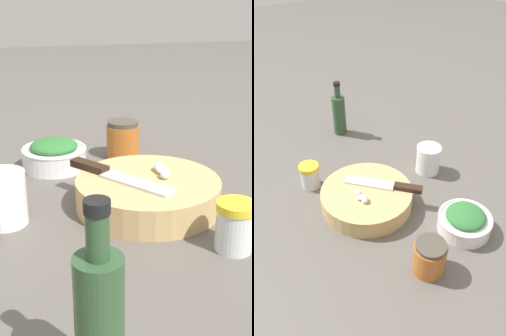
% 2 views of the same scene
% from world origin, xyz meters
% --- Properties ---
extents(ground_plane, '(5.00, 5.00, 0.00)m').
position_xyz_m(ground_plane, '(0.00, 0.00, 0.00)').
color(ground_plane, '#56514C').
extents(cutting_board, '(0.25, 0.25, 0.05)m').
position_xyz_m(cutting_board, '(0.06, -0.11, 0.03)').
color(cutting_board, tan).
rests_on(cutting_board, ground_plane).
extents(chef_knife, '(0.19, 0.15, 0.01)m').
position_xyz_m(chef_knife, '(0.08, -0.05, 0.06)').
color(chef_knife, black).
rests_on(chef_knife, cutting_board).
extents(garlic_cloves, '(0.06, 0.03, 0.02)m').
position_xyz_m(garlic_cloves, '(0.08, -0.14, 0.06)').
color(garlic_cloves, '#F0E9CE').
rests_on(garlic_cloves, cutting_board).
extents(herb_bowl, '(0.14, 0.14, 0.06)m').
position_xyz_m(herb_bowl, '(0.28, 0.03, 0.03)').
color(herb_bowl, white).
rests_on(herb_bowl, ground_plane).
extents(spice_jar, '(0.06, 0.06, 0.07)m').
position_xyz_m(spice_jar, '(-0.11, -0.19, 0.04)').
color(spice_jar, silver).
rests_on(spice_jar, ground_plane).
extents(coffee_mug, '(0.11, 0.07, 0.09)m').
position_xyz_m(coffee_mug, '(0.05, 0.13, 0.04)').
color(coffee_mug, white).
rests_on(coffee_mug, ground_plane).
extents(honey_jar, '(0.07, 0.07, 0.08)m').
position_xyz_m(honey_jar, '(0.31, -0.12, 0.04)').
color(honey_jar, '#B26023').
rests_on(honey_jar, ground_plane).
extents(oil_bottle, '(0.05, 0.05, 0.19)m').
position_xyz_m(oil_bottle, '(-0.31, 0.05, 0.08)').
color(oil_bottle, '#2D4C2D').
rests_on(oil_bottle, ground_plane).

